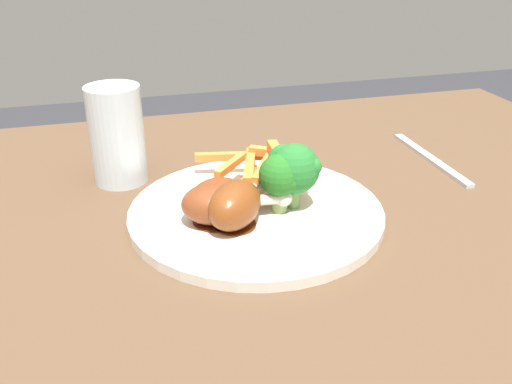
% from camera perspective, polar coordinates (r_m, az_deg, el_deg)
% --- Properties ---
extents(dining_table, '(1.26, 0.78, 0.73)m').
position_cam_1_polar(dining_table, '(0.68, -4.22, -10.10)').
color(dining_table, brown).
rests_on(dining_table, ground_plane).
extents(dinner_plate, '(0.29, 0.29, 0.01)m').
position_cam_1_polar(dinner_plate, '(0.63, -0.00, -2.13)').
color(dinner_plate, white).
rests_on(dinner_plate, dining_table).
extents(broccoli_floret_front, '(0.05, 0.05, 0.07)m').
position_cam_1_polar(broccoli_floret_front, '(0.60, 2.75, 1.70)').
color(broccoli_floret_front, '#8DA85C').
rests_on(broccoli_floret_front, dinner_plate).
extents(broccoli_floret_middle, '(0.06, 0.06, 0.08)m').
position_cam_1_polar(broccoli_floret_middle, '(0.61, 3.73, 2.64)').
color(broccoli_floret_middle, '#74A152').
rests_on(broccoli_floret_middle, dinner_plate).
extents(carrot_fries_pile, '(0.14, 0.11, 0.05)m').
position_cam_1_polar(carrot_fries_pile, '(0.67, 0.23, 2.58)').
color(carrot_fries_pile, orange).
rests_on(carrot_fries_pile, dinner_plate).
extents(chicken_drumstick_near, '(0.12, 0.07, 0.04)m').
position_cam_1_polar(chicken_drumstick_near, '(0.60, -3.47, -0.66)').
color(chicken_drumstick_near, '#5E220F').
rests_on(chicken_drumstick_near, dinner_plate).
extents(chicken_drumstick_far, '(0.13, 0.06, 0.04)m').
position_cam_1_polar(chicken_drumstick_far, '(0.59, -4.00, -1.19)').
color(chicken_drumstick_far, '#552211').
rests_on(chicken_drumstick_far, dinner_plate).
extents(chicken_drumstick_extra, '(0.10, 0.11, 0.05)m').
position_cam_1_polar(chicken_drumstick_extra, '(0.58, -2.05, -1.22)').
color(chicken_drumstick_extra, '#56230E').
rests_on(chicken_drumstick_extra, dinner_plate).
extents(fork, '(0.01, 0.19, 0.00)m').
position_cam_1_polar(fork, '(0.82, 17.62, 3.33)').
color(fork, silver).
rests_on(fork, dining_table).
extents(water_glass, '(0.07, 0.07, 0.13)m').
position_cam_1_polar(water_glass, '(0.72, -14.20, 5.74)').
color(water_glass, silver).
rests_on(water_glass, dining_table).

